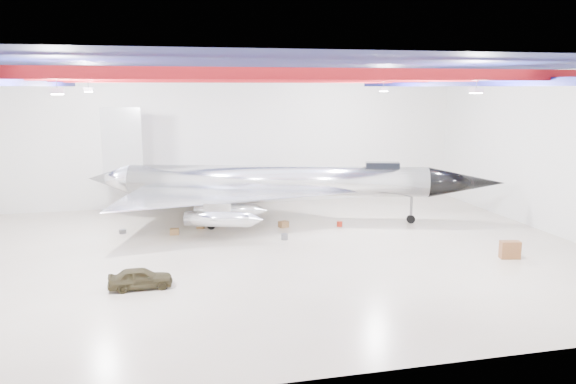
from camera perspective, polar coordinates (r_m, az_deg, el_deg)
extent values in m
plane|color=#BBAC95|center=(34.02, -2.60, -6.23)|extent=(40.00, 40.00, 0.00)
plane|color=silver|center=(47.58, -6.02, 5.31)|extent=(40.00, 0.00, 40.00)
plane|color=silver|center=(41.45, 25.69, 3.54)|extent=(0.00, 30.00, 30.00)
plane|color=#0A0F38|center=(32.58, -2.76, 12.62)|extent=(40.00, 40.00, 0.00)
cube|color=maroon|center=(23.77, 1.31, 11.93)|extent=(39.50, 0.25, 0.50)
cube|color=maroon|center=(29.62, -1.67, 11.67)|extent=(39.50, 0.25, 0.50)
cube|color=maroon|center=(35.51, -3.66, 11.48)|extent=(39.50, 0.25, 0.50)
cube|color=maroon|center=(41.44, -5.08, 11.34)|extent=(39.50, 0.25, 0.50)
cube|color=#0E0F54|center=(32.57, -24.33, 10.13)|extent=(0.25, 29.50, 0.40)
cube|color=#0E0F54|center=(36.70, 16.34, 10.58)|extent=(0.25, 29.50, 0.40)
cube|color=silver|center=(26.32, -22.39, 9.49)|extent=(0.55, 0.55, 0.25)
cube|color=silver|center=(30.52, 18.57, 9.79)|extent=(0.55, 0.55, 0.25)
cube|color=silver|center=(38.22, -19.61, 9.79)|extent=(0.55, 0.55, 0.25)
cube|color=silver|center=(41.22, 9.69, 10.26)|extent=(0.55, 0.55, 0.25)
cylinder|color=silver|center=(41.31, -1.15, 1.17)|extent=(21.62, 8.55, 2.19)
cone|color=black|center=(42.39, 17.66, 0.91)|extent=(5.89, 3.71, 2.19)
cone|color=silver|center=(44.21, -17.67, 1.29)|extent=(3.79, 3.06, 2.19)
cube|color=silver|center=(43.47, -16.53, 5.00)|extent=(2.98, 1.03, 4.94)
cube|color=black|center=(41.19, 9.56, 2.62)|extent=(2.57, 1.55, 0.55)
cylinder|color=silver|center=(36.20, -7.18, -2.75)|extent=(4.28, 2.17, 0.99)
cylinder|color=silver|center=(38.82, -6.41, -1.82)|extent=(4.28, 2.17, 0.99)
cylinder|color=silver|center=(45.18, -4.94, -0.03)|extent=(4.28, 2.17, 0.99)
cylinder|color=silver|center=(47.85, -4.45, 0.58)|extent=(4.28, 2.17, 0.99)
cylinder|color=#59595B|center=(42.03, 12.41, -1.81)|extent=(0.20, 0.20, 1.97)
cylinder|color=black|center=(42.18, 12.37, -2.71)|extent=(0.66, 0.41, 0.61)
cylinder|color=#59595B|center=(39.67, -7.82, -2.39)|extent=(0.20, 0.20, 1.97)
cylinder|color=black|center=(39.83, -7.79, -3.35)|extent=(0.66, 0.41, 0.61)
cylinder|color=#59595B|center=(44.94, -6.42, -0.82)|extent=(0.20, 0.20, 1.97)
cylinder|color=black|center=(45.08, -6.40, -1.67)|extent=(0.66, 0.41, 0.61)
imported|color=#342D1A|center=(29.08, -14.77, -8.45)|extent=(3.16, 1.34, 1.07)
cube|color=brown|center=(35.32, 21.62, -5.48)|extent=(1.23, 0.80, 1.03)
cube|color=olive|center=(38.88, -11.46, -3.96)|extent=(0.64, 0.53, 0.41)
cube|color=#A02010|center=(42.70, -6.90, -2.56)|extent=(0.55, 0.46, 0.35)
cylinder|color=#59595B|center=(36.86, -0.35, -4.57)|extent=(0.57, 0.57, 0.39)
cube|color=olive|center=(40.06, -0.45, -3.29)|extent=(0.78, 0.71, 0.44)
cube|color=#59595B|center=(40.00, -16.46, -3.88)|extent=(0.50, 0.46, 0.28)
cylinder|color=#A02010|center=(40.51, 5.26, -3.24)|extent=(0.42, 0.42, 0.36)
cube|color=olive|center=(40.26, -8.89, -3.40)|extent=(0.63, 0.55, 0.38)
cylinder|color=#59595B|center=(43.82, -4.54, -2.17)|extent=(0.43, 0.43, 0.36)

